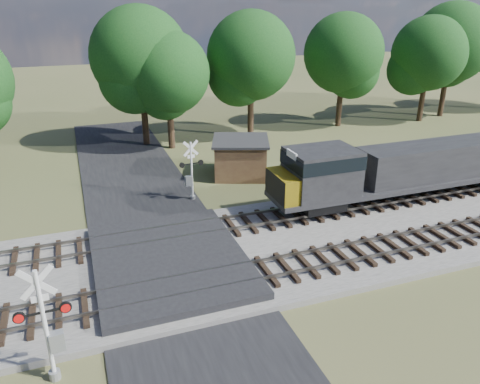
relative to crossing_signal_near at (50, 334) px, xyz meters
name	(u,v)px	position (x,y,z in m)	size (l,w,h in m)	color
ground	(172,272)	(5.08, 5.23, -1.84)	(160.00, 160.00, 0.00)	#46512B
ballast_bed	(350,232)	(15.08, 5.73, -1.69)	(140.00, 10.00, 0.30)	gray
road	(172,272)	(5.08, 5.23, -1.80)	(7.00, 60.00, 0.08)	black
crossing_panel	(170,261)	(5.08, 5.73, -1.52)	(7.00, 9.00, 0.62)	#262628
track_near	(249,274)	(8.20, 3.23, -1.42)	(140.00, 2.60, 0.33)	black
track_far	(216,227)	(8.20, 8.23, -1.42)	(140.00, 2.60, 0.33)	black
crossing_signal_near	(50,334)	(0.00, 0.00, 0.00)	(1.78, 0.39, 4.41)	silver
crossing_signal_far	(191,176)	(8.11, 13.28, -0.19)	(1.59, 0.36, 3.96)	silver
equipment_shed	(241,157)	(12.64, 16.52, -0.47)	(5.07, 5.07, 2.70)	#4E3221
treeline	(214,60)	(13.55, 25.80, 5.32)	(82.68, 11.76, 11.85)	black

